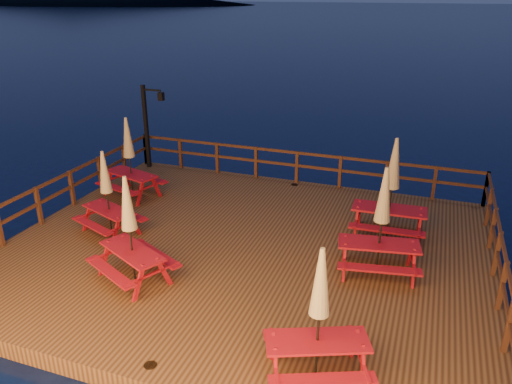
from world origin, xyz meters
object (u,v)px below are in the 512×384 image
at_px(picnic_table_0, 382,220).
at_px(picnic_table_1, 392,187).
at_px(picnic_table_2, 319,313).
at_px(lamp_post, 149,119).

relative_size(picnic_table_0, picnic_table_1, 0.96).
distance_m(picnic_table_0, picnic_table_2, 3.75).
xyz_separation_m(lamp_post, picnic_table_2, (8.17, -8.40, -0.52)).
bearing_deg(picnic_table_1, lamp_post, 160.45).
height_order(picnic_table_0, picnic_table_1, picnic_table_1).
bearing_deg(picnic_table_1, picnic_table_0, -92.67).
distance_m(lamp_post, picnic_table_2, 11.73).
height_order(lamp_post, picnic_table_2, lamp_post).
height_order(picnic_table_0, picnic_table_2, picnic_table_0).
bearing_deg(picnic_table_1, picnic_table_2, -97.84).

